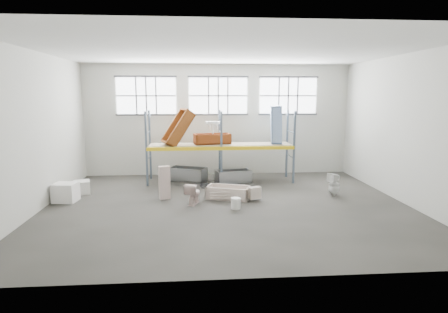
{
  "coord_description": "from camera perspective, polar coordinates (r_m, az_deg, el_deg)",
  "views": [
    {
      "loc": [
        -1.02,
        -11.83,
        3.64
      ],
      "look_at": [
        0.0,
        1.5,
        1.4
      ],
      "focal_mm": 29.57,
      "sensor_mm": 36.0,
      "label": 1
    }
  ],
  "objects": [
    {
      "name": "wall_back",
      "position": [
        16.95,
        -0.92,
        5.65
      ],
      "size": [
        12.0,
        0.1,
        5.0
      ],
      "primitive_type": "cube",
      "color": "beige",
      "rests_on": "ground"
    },
    {
      "name": "rack_upright_ra",
      "position": [
        15.42,
        10.79,
        1.36
      ],
      "size": [
        0.08,
        0.08,
        3.0
      ],
      "primitive_type": "cube",
      "color": "slate",
      "rests_on": "floor"
    },
    {
      "name": "cistern_tall",
      "position": [
        13.2,
        -9.19,
        -3.99
      ],
      "size": [
        0.43,
        0.34,
        1.17
      ],
      "primitive_type": "cube",
      "rotation": [
        0.0,
        0.0,
        0.29
      ],
      "color": "beige",
      "rests_on": "floor"
    },
    {
      "name": "sink_in_tub",
      "position": [
        13.01,
        2.79,
        -6.01
      ],
      "size": [
        0.64,
        0.64,
        0.17
      ],
      "primitive_type": "imported",
      "rotation": [
        0.0,
        0.0,
        -0.42
      ],
      "color": "beige",
      "rests_on": "bathtub_beige"
    },
    {
      "name": "shelf_deck",
      "position": [
        15.5,
        -0.56,
        1.87
      ],
      "size": [
        5.9,
        1.1,
        0.03
      ],
      "primitive_type": "cube",
      "color": "gray",
      "rests_on": "floor"
    },
    {
      "name": "rack_upright_mb",
      "position": [
        16.11,
        -0.7,
        1.88
      ],
      "size": [
        0.08,
        0.08,
        3.0
      ],
      "primitive_type": "cube",
      "color": "slate",
      "rests_on": "floor"
    },
    {
      "name": "cistern_spare",
      "position": [
        12.91,
        4.75,
        -5.61
      ],
      "size": [
        0.47,
        0.36,
        0.41
      ],
      "primitive_type": "cube",
      "rotation": [
        0.0,
        0.0,
        0.43
      ],
      "color": "beige",
      "rests_on": "bathtub_beige"
    },
    {
      "name": "toilet_beige",
      "position": [
        12.5,
        -4.78,
        -5.71
      ],
      "size": [
        0.64,
        0.82,
        0.73
      ],
      "primitive_type": "imported",
      "rotation": [
        0.0,
        0.0,
        2.77
      ],
      "color": "silver",
      "rests_on": "floor"
    },
    {
      "name": "carton_near",
      "position": [
        13.88,
        -23.29,
        -5.11
      ],
      "size": [
        0.83,
        0.73,
        0.65
      ],
      "primitive_type": "cube",
      "rotation": [
        0.0,
        0.0,
        -0.12
      ],
      "color": "white",
      "rests_on": "floor"
    },
    {
      "name": "bucket",
      "position": [
        12.02,
        1.84,
        -7.24
      ],
      "size": [
        0.34,
        0.34,
        0.36
      ],
      "primitive_type": "cylinder",
      "rotation": [
        0.0,
        0.0,
        0.13
      ],
      "color": "silver",
      "rests_on": "floor"
    },
    {
      "name": "rack_upright_rb",
      "position": [
        16.57,
        9.71,
        1.95
      ],
      "size": [
        0.08,
        0.08,
        3.0
      ],
      "primitive_type": "cube",
      "color": "slate",
      "rests_on": "floor"
    },
    {
      "name": "rust_tub_flat",
      "position": [
        15.52,
        -1.83,
        2.77
      ],
      "size": [
        1.6,
        0.97,
        0.42
      ],
      "primitive_type": null,
      "rotation": [
        0.0,
        0.0,
        0.19
      ],
      "color": "maroon",
      "rests_on": "shelf_deck"
    },
    {
      "name": "carton_far",
      "position": [
        14.78,
        -21.13,
        -4.45
      ],
      "size": [
        0.71,
        0.71,
        0.48
      ],
      "primitive_type": "cube",
      "rotation": [
        0.0,
        0.0,
        0.29
      ],
      "color": "silver",
      "rests_on": "floor"
    },
    {
      "name": "rack_upright_ma",
      "position": [
        14.92,
        -0.41,
        1.26
      ],
      "size": [
        0.08,
        0.08,
        3.0
      ],
      "primitive_type": "cube",
      "color": "slate",
      "rests_on": "floor"
    },
    {
      "name": "rack_upright_lb",
      "position": [
        16.2,
        -11.36,
        1.73
      ],
      "size": [
        0.08,
        0.08,
        3.0
      ],
      "primitive_type": "cube",
      "color": "slate",
      "rests_on": "floor"
    },
    {
      "name": "steel_tub_right",
      "position": [
        15.48,
        1.45,
        -3.08
      ],
      "size": [
        1.57,
        0.98,
        0.53
      ],
      "primitive_type": null,
      "rotation": [
        0.0,
        0.0,
        0.22
      ],
      "color": "#A7AAAE",
      "rests_on": "floor"
    },
    {
      "name": "rack_upright_la",
      "position": [
        15.02,
        -11.91,
        1.11
      ],
      "size": [
        0.08,
        0.08,
        3.0
      ],
      "primitive_type": "cube",
      "color": "slate",
      "rests_on": "floor"
    },
    {
      "name": "blue_tub_upright",
      "position": [
        15.77,
        8.07,
        4.89
      ],
      "size": [
        0.6,
        0.8,
        1.59
      ],
      "primitive_type": null,
      "rotation": [
        0.0,
        1.54,
        -0.15
      ],
      "color": "#7996C8",
      "rests_on": "shelf_deck"
    },
    {
      "name": "window_right",
      "position": [
        17.29,
        9.88,
        9.24
      ],
      "size": [
        2.6,
        0.04,
        1.6
      ],
      "primitive_type": "cube",
      "color": "white",
      "rests_on": "wall_back"
    },
    {
      "name": "sink_on_shelf",
      "position": [
        15.2,
        -1.76,
        3.67
      ],
      "size": [
        0.68,
        0.58,
        0.52
      ],
      "primitive_type": "imported",
      "rotation": [
        0.0,
        0.0,
        -0.23
      ],
      "color": "white",
      "rests_on": "rust_tub_flat"
    },
    {
      "name": "window_left",
      "position": [
        16.91,
        -11.93,
        9.17
      ],
      "size": [
        2.6,
        0.04,
        1.6
      ],
      "primitive_type": "cube",
      "color": "white",
      "rests_on": "wall_back"
    },
    {
      "name": "steel_tub_left",
      "position": [
        15.9,
        -5.58,
        -2.71
      ],
      "size": [
        1.72,
        1.28,
        0.57
      ],
      "primitive_type": null,
      "rotation": [
        0.0,
        0.0,
        -0.41
      ],
      "color": "#A0A4A9",
      "rests_on": "floor"
    },
    {
      "name": "wall_front",
      "position": [
        6.95,
        4.11,
        0.05
      ],
      "size": [
        12.0,
        0.1,
        5.0
      ],
      "primitive_type": "cube",
      "color": "#A3A398",
      "rests_on": "ground"
    },
    {
      "name": "toilet_white",
      "position": [
        14.04,
        16.64,
        -4.15
      ],
      "size": [
        0.51,
        0.5,
        0.84
      ],
      "primitive_type": "imported",
      "rotation": [
        0.0,
        0.0,
        -1.16
      ],
      "color": "white",
      "rests_on": "floor"
    },
    {
      "name": "rack_beam_back",
      "position": [
        16.11,
        -0.7,
        1.88
      ],
      "size": [
        6.0,
        0.1,
        0.14
      ],
      "primitive_type": "cube",
      "color": "yellow",
      "rests_on": "floor"
    },
    {
      "name": "bathtub_beige",
      "position": [
        13.14,
        0.71,
        -5.57
      ],
      "size": [
        1.65,
        1.17,
        0.44
      ],
      "primitive_type": null,
      "rotation": [
        0.0,
        0.0,
        -0.34
      ],
      "color": "beige",
      "rests_on": "floor"
    },
    {
      "name": "window_mid",
      "position": [
        16.8,
        -0.9,
        9.37
      ],
      "size": [
        2.6,
        0.04,
        1.6
      ],
      "primitive_type": "cube",
      "color": "white",
      "rests_on": "wall_back"
    },
    {
      "name": "wall_right",
      "position": [
        13.83,
        26.45,
        3.79
      ],
      "size": [
        0.1,
        10.0,
        5.0
      ],
      "primitive_type": "cube",
      "color": "#A0A093",
      "rests_on": "ground"
    },
    {
      "name": "rack_beam_front",
      "position": [
        14.92,
        -0.41,
        1.26
      ],
      "size": [
        6.0,
        0.1,
        0.14
      ],
      "primitive_type": "cube",
      "color": "yellow",
      "rests_on": "floor"
    },
    {
      "name": "wet_patch",
      "position": [
        15.01,
        -0.35,
        -4.51
      ],
      "size": [
        1.8,
        1.8,
        0.0
      ],
      "primitive_type": "cylinder",
      "color": "black",
      "rests_on": "floor"
    },
    {
      "name": "wall_left",
      "position": [
        12.91,
        -27.34,
        3.38
      ],
      "size": [
        0.1,
        10.0,
        5.0
      ],
      "primitive_type": "cube",
      "color": "#BABAAC",
      "rests_on": "ground"
    },
    {
      "name": "floor",
      "position": [
        12.44,
        0.53,
        -7.75
      ],
      "size": [
        12.0,
        10.0,
        0.1
      ],
      "primitive_type": "cube",
      "color": "#49463F",
      "rests_on": "ground"
    },
    {
      "name": "rust_tub_tilted",
      "position": [
        15.35,
        -7.12,
        4.41
      ],
      "size": [
        1.51,
        1.23,
        1.6
      ],
      "primitive_type": null,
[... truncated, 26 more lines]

